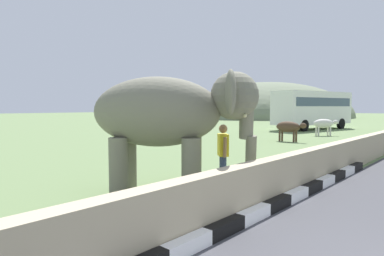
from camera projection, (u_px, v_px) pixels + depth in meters
name	position (u px, v px, depth m)	size (l,w,h in m)	color
striped_curb	(207.00, 236.00, 4.98)	(16.20, 0.20, 0.24)	white
barrier_parapet	(267.00, 183.00, 6.88)	(28.00, 0.36, 1.00)	tan
elephant	(172.00, 114.00, 7.82)	(3.72, 3.91, 2.96)	slate
person_handler	(223.00, 152.00, 8.54)	(0.50, 0.54, 1.66)	navy
bus_white	(313.00, 107.00, 30.06)	(9.17, 4.42, 3.50)	silver
cow_near	(324.00, 124.00, 23.43)	(1.69, 1.57, 1.23)	beige
cow_mid	(289.00, 127.00, 19.56)	(0.66, 1.90, 1.23)	#473323
hill_east	(269.00, 117.00, 65.65)	(38.84, 31.07, 14.01)	slate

